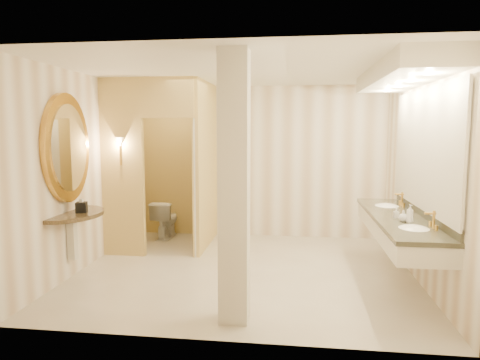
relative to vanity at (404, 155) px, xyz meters
name	(u,v)px	position (x,y,z in m)	size (l,w,h in m)	color
floor	(245,270)	(-1.98, 0.26, -1.63)	(4.50, 4.50, 0.00)	beige
ceiling	(245,71)	(-1.98, 0.26, 1.07)	(4.50, 4.50, 0.00)	white
wall_back	(258,162)	(-1.98, 2.26, -0.28)	(4.50, 0.02, 2.70)	white
wall_front	(219,196)	(-1.98, -1.74, -0.28)	(4.50, 0.02, 2.70)	white
wall_left	(87,171)	(-4.23, 0.26, -0.28)	(0.02, 4.00, 2.70)	white
wall_right	(420,175)	(0.27, 0.26, -0.28)	(0.02, 4.00, 2.70)	white
toilet_closet	(183,164)	(-3.09, 1.24, -0.24)	(1.50, 1.55, 2.70)	#EBD47B
wall_sconce	(120,143)	(-3.90, 0.69, 0.10)	(0.14, 0.14, 0.42)	gold
vanity	(404,155)	(0.00, 0.00, 0.00)	(0.75, 2.74, 2.09)	beige
console_shelf	(68,176)	(-4.19, -0.31, -0.28)	(1.06, 1.06, 1.98)	black
pillar	(234,189)	(-1.91, -1.28, -0.28)	(0.29, 0.29, 2.70)	beige
tissue_box	(82,207)	(-4.03, -0.30, -0.69)	(0.13, 0.13, 0.13)	black
toilet	(166,219)	(-3.60, 1.88, -1.29)	(0.38, 0.66, 0.68)	white
soap_bottle_a	(396,213)	(-0.10, -0.17, -0.69)	(0.05, 0.05, 0.12)	beige
soap_bottle_b	(403,216)	(-0.06, -0.36, -0.69)	(0.10, 0.10, 0.13)	silver
soap_bottle_c	(410,214)	(-0.01, -0.42, -0.65)	(0.08, 0.08, 0.21)	#C6B28C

